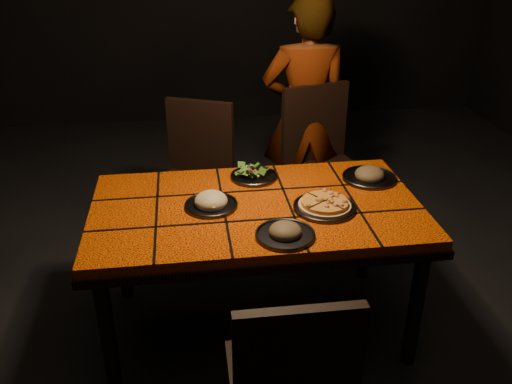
{
  "coord_description": "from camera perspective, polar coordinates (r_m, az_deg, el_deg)",
  "views": [
    {
      "loc": [
        -0.32,
        -2.31,
        2.0
      ],
      "look_at": [
        -0.0,
        -0.0,
        0.82
      ],
      "focal_mm": 38.0,
      "sensor_mm": 36.0,
      "label": 1
    }
  ],
  "objects": [
    {
      "name": "room_shell",
      "position": [
        2.38,
        0.03,
        14.77
      ],
      "size": [
        6.04,
        7.04,
        3.08
      ],
      "color": "black",
      "rests_on": "ground"
    },
    {
      "name": "chair_near",
      "position": [
        2.03,
        3.66,
        -19.15
      ],
      "size": [
        0.43,
        0.43,
        0.94
      ],
      "rotation": [
        0.0,
        0.0,
        3.13
      ],
      "color": "black",
      "rests_on": "ground"
    },
    {
      "name": "plate_pasta",
      "position": [
        2.62,
        -4.75,
        -1.11
      ],
      "size": [
        0.26,
        0.26,
        0.08
      ],
      "color": "#3D3C42",
      "rests_on": "dining_table"
    },
    {
      "name": "diner",
      "position": [
        3.72,
        5.17,
        8.03
      ],
      "size": [
        0.6,
        0.4,
        1.61
      ],
      "primitive_type": "imported",
      "rotation": [
        0.0,
        0.0,
        3.11
      ],
      "color": "brown",
      "rests_on": "ground"
    },
    {
      "name": "dining_table",
      "position": [
        2.68,
        0.02,
        -2.83
      ],
      "size": [
        1.62,
        0.92,
        0.75
      ],
      "color": "#E64D07",
      "rests_on": "ground"
    },
    {
      "name": "plate_mushroom_b",
      "position": [
        2.95,
        11.86,
        1.78
      ],
      "size": [
        0.29,
        0.29,
        0.09
      ],
      "color": "#3D3C42",
      "rests_on": "dining_table"
    },
    {
      "name": "chair_far_right",
      "position": [
        3.62,
        6.92,
        3.89
      ],
      "size": [
        0.58,
        0.58,
        1.04
      ],
      "rotation": [
        0.0,
        0.0,
        0.28
      ],
      "color": "black",
      "rests_on": "ground"
    },
    {
      "name": "plate_pizza",
      "position": [
        2.62,
        7.23,
        -1.42
      ],
      "size": [
        0.35,
        0.35,
        0.04
      ],
      "color": "#3D3C42",
      "rests_on": "dining_table"
    },
    {
      "name": "chair_far_left",
      "position": [
        3.51,
        -6.38,
        2.5
      ],
      "size": [
        0.58,
        0.58,
        0.98
      ],
      "rotation": [
        0.0,
        0.0,
        -0.41
      ],
      "color": "black",
      "rests_on": "ground"
    },
    {
      "name": "plate_mushroom_a",
      "position": [
        2.38,
        3.09,
        -4.22
      ],
      "size": [
        0.27,
        0.27,
        0.09
      ],
      "color": "#3D3C42",
      "rests_on": "dining_table"
    },
    {
      "name": "plate_salad",
      "position": [
        2.91,
        -0.23,
        1.96
      ],
      "size": [
        0.25,
        0.25,
        0.07
      ],
      "color": "#3D3C42",
      "rests_on": "dining_table"
    }
  ]
}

